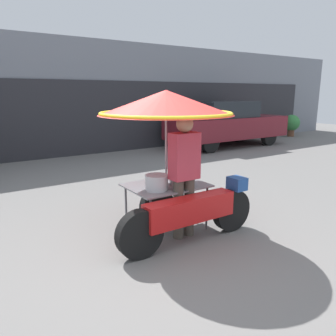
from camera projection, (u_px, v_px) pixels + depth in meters
The scene contains 6 objects.
ground_plane at pixel (162, 249), 4.13m from camera, with size 36.00×36.00×0.00m, color slate.
shopfront_building at pixel (25, 98), 10.11m from camera, with size 28.00×2.06×3.56m.
vendor_motorcycle_cart at pixel (169, 124), 4.38m from camera, with size 2.08×1.83×1.96m.
vendor_person at pixel (184, 171), 4.30m from camera, with size 0.38×0.22×1.65m.
parked_car at pixel (227, 123), 11.90m from camera, with size 4.65×1.69×1.63m.
potted_plant at pixel (292, 123), 14.72m from camera, with size 0.72×0.72×0.97m.
Camera 1 is at (-2.03, -3.20, 1.92)m, focal length 35.00 mm.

